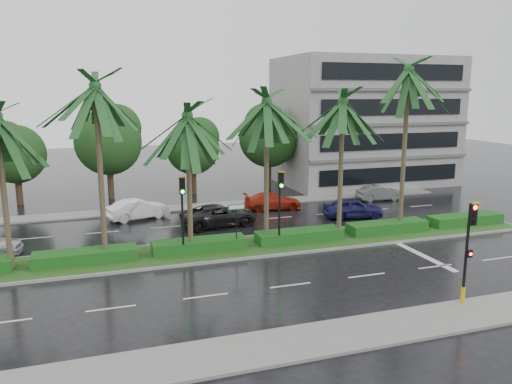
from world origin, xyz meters
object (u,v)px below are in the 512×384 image
object	(u,v)px
car_blue	(353,208)
car_grey	(379,193)
car_red	(272,201)
street_sign	(236,215)
signal_median_left	(182,204)
car_white	(138,209)
car_darkgrey	(219,215)
signal_near	(468,249)

from	to	relation	value
car_blue	car_grey	xyz separation A→B (m)	(4.98, 4.55, -0.10)
car_red	street_sign	bearing A→B (deg)	155.69
signal_median_left	car_white	xyz separation A→B (m)	(-1.50, 9.49, -2.29)
car_darkgrey	car_grey	distance (m)	14.91
car_white	car_blue	xyz separation A→B (m)	(14.50, -4.45, 0.01)
car_white	car_darkgrey	bearing A→B (deg)	-141.34
signal_near	car_blue	world-z (taller)	signal_near
car_darkgrey	car_white	bearing A→B (deg)	48.39
street_sign	car_grey	distance (m)	17.75
car_red	car_blue	distance (m)	6.24
street_sign	car_blue	xyz separation A→B (m)	(10.00, 4.86, -1.41)
signal_median_left	car_grey	size ratio (longest dim) A/B	1.17
street_sign	car_darkgrey	bearing A→B (deg)	85.10
street_sign	car_darkgrey	xyz separation A→B (m)	(0.50, 5.84, -1.41)
car_darkgrey	car_blue	distance (m)	9.55
car_grey	car_white	bearing A→B (deg)	93.78
car_blue	car_darkgrey	bearing A→B (deg)	96.41
signal_near	car_white	xyz separation A→B (m)	(-11.50, 19.18, -1.79)
street_sign	car_red	xyz separation A→B (m)	(5.50, 9.17, -1.49)
car_red	car_blue	bearing A→B (deg)	-127.15
signal_near	street_sign	bearing A→B (deg)	125.34
signal_median_left	car_grey	world-z (taller)	signal_median_left
car_white	car_red	distance (m)	10.00
street_sign	car_grey	world-z (taller)	street_sign
car_red	car_grey	size ratio (longest dim) A/B	1.17
car_darkgrey	car_blue	world-z (taller)	car_blue
street_sign	car_grey	xyz separation A→B (m)	(14.98, 9.41, -1.51)
signal_median_left	car_darkgrey	bearing A→B (deg)	59.83
car_grey	car_blue	bearing A→B (deg)	135.94
car_red	car_white	bearing A→B (deg)	95.87
signal_median_left	car_darkgrey	size ratio (longest dim) A/B	0.85
signal_near	street_sign	distance (m)	12.11
signal_near	car_red	distance (m)	19.19
signal_median_left	street_sign	bearing A→B (deg)	3.47
car_red	car_darkgrey	bearing A→B (deg)	130.34
signal_near	car_grey	xyz separation A→B (m)	(7.98, 19.28, -1.89)
signal_median_left	car_blue	world-z (taller)	signal_median_left
signal_near	car_darkgrey	xyz separation A→B (m)	(-6.50, 15.71, -1.79)
car_white	car_red	bearing A→B (deg)	-107.36
car_red	car_grey	distance (m)	9.48
signal_near	signal_median_left	xyz separation A→B (m)	(-10.00, 9.69, 0.49)
street_sign	car_white	bearing A→B (deg)	115.81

